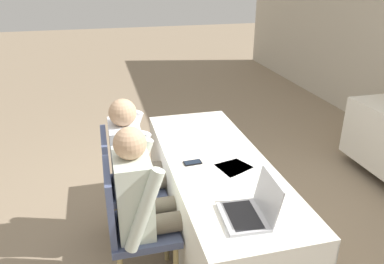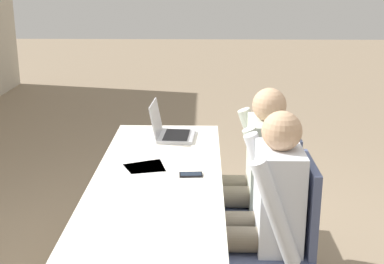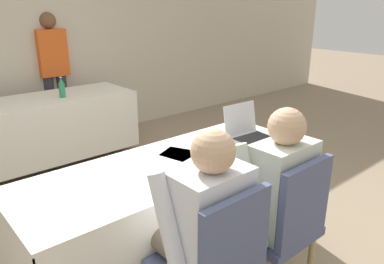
% 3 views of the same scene
% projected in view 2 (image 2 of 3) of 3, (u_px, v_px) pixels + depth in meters
% --- Properties ---
extents(conference_table_near, '(1.96, 0.71, 0.75)m').
position_uv_depth(conference_table_near, '(158.00, 205.00, 3.03)').
color(conference_table_near, white).
rests_on(conference_table_near, ground_plane).
extents(laptop, '(0.32, 0.30, 0.24)m').
position_uv_depth(laptop, '(170.00, 131.00, 3.61)').
color(laptop, '#B7B7BC').
rests_on(laptop, conference_table_near).
extents(cell_phone, '(0.08, 0.13, 0.01)m').
position_uv_depth(cell_phone, '(191.00, 175.00, 2.96)').
color(cell_phone, black).
rests_on(cell_phone, conference_table_near).
extents(paper_beside_laptop, '(0.28, 0.34, 0.00)m').
position_uv_depth(paper_beside_laptop, '(138.00, 167.00, 3.09)').
color(paper_beside_laptop, white).
rests_on(paper_beside_laptop, conference_table_near).
extents(paper_centre_table, '(0.30, 0.35, 0.00)m').
position_uv_depth(paper_centre_table, '(176.00, 133.00, 3.74)').
color(paper_centre_table, white).
rests_on(paper_centre_table, conference_table_near).
extents(paper_left_edge, '(0.32, 0.36, 0.00)m').
position_uv_depth(paper_left_edge, '(152.00, 167.00, 3.09)').
color(paper_left_edge, white).
rests_on(paper_left_edge, conference_table_near).
extents(chair_near_left, '(0.44, 0.44, 0.93)m').
position_uv_depth(chair_near_left, '(281.00, 235.00, 2.78)').
color(chair_near_left, tan).
rests_on(chair_near_left, ground_plane).
extents(chair_near_right, '(0.44, 0.44, 0.93)m').
position_uv_depth(chair_near_right, '(270.00, 195.00, 3.28)').
color(chair_near_right, tan).
rests_on(chair_near_right, ground_plane).
extents(person_checkered_shirt, '(0.50, 0.52, 1.19)m').
position_uv_depth(person_checkered_shirt, '(263.00, 207.00, 2.73)').
color(person_checkered_shirt, '#665B4C').
rests_on(person_checkered_shirt, ground_plane).
extents(person_white_shirt, '(0.50, 0.52, 1.19)m').
position_uv_depth(person_white_shirt, '(254.00, 170.00, 3.23)').
color(person_white_shirt, '#665B4C').
rests_on(person_white_shirt, ground_plane).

